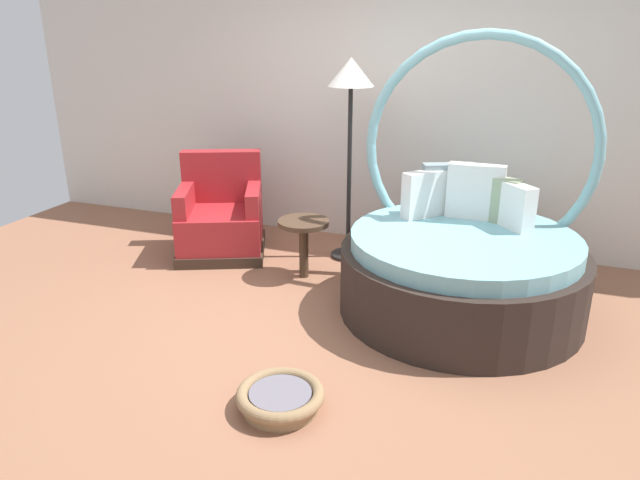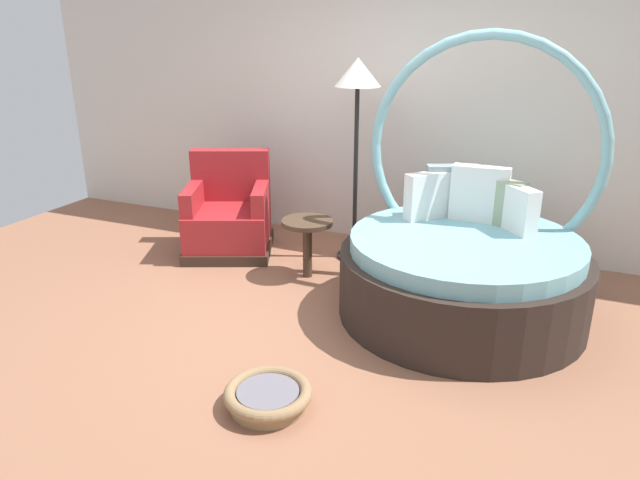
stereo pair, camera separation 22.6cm
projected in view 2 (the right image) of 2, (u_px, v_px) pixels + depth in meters
The scene contains 7 objects.
ground_plane at pixel (309, 326), 4.28m from camera, with size 8.00×8.00×0.02m, color #936047.
back_wall at pixel (396, 93), 5.53m from camera, with size 8.00×0.12×2.93m, color silver.
round_daybed at pixel (465, 260), 4.36m from camera, with size 1.83×1.83×2.06m.
red_armchair at pixel (229, 218), 5.61m from camera, with size 1.05×1.05×0.94m.
pet_basket at pixel (268, 396), 3.34m from camera, with size 0.51×0.51×0.13m.
side_table at pixel (307, 230), 4.97m from camera, with size 0.44×0.44×0.52m.
floor_lamp at pixel (357, 92), 5.02m from camera, with size 0.40×0.40×1.82m.
Camera 2 is at (1.57, -3.46, 2.07)m, focal length 32.67 mm.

